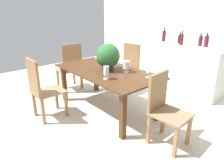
{
  "coord_description": "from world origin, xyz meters",
  "views": [
    {
      "loc": [
        2.61,
        -2.06,
        1.77
      ],
      "look_at": [
        0.01,
        0.16,
        0.53
      ],
      "focal_mm": 32.84,
      "sensor_mm": 36.0,
      "label": 1
    }
  ],
  "objects_px": {
    "dining_table": "(106,76)",
    "wine_bottle_tall": "(164,36)",
    "crystal_vase_left": "(106,72)",
    "wine_bottle_clear": "(180,39)",
    "wine_bottle_amber": "(200,41)",
    "chair_head_end": "(71,65)",
    "wine_bottle_dark": "(206,41)",
    "wine_bottle_green": "(182,39)",
    "crystal_vase_center_near": "(126,65)",
    "kitchen_counter": "(182,67)",
    "chair_far_left": "(129,65)",
    "chair_foot_end": "(164,106)",
    "chair_near_left": "(42,87)",
    "wine_glass": "(148,71)",
    "flower_centerpiece": "(108,56)"
  },
  "relations": [
    {
      "from": "dining_table",
      "to": "wine_bottle_tall",
      "type": "xyz_separation_m",
      "value": [
        -0.27,
        1.96,
        0.49
      ]
    },
    {
      "from": "dining_table",
      "to": "crystal_vase_left",
      "type": "distance_m",
      "value": 0.5
    },
    {
      "from": "wine_bottle_clear",
      "to": "wine_bottle_amber",
      "type": "bearing_deg",
      "value": 12.54
    },
    {
      "from": "chair_head_end",
      "to": "wine_bottle_dark",
      "type": "relative_size",
      "value": 3.67
    },
    {
      "from": "wine_bottle_amber",
      "to": "wine_bottle_green",
      "type": "bearing_deg",
      "value": -146.56
    },
    {
      "from": "crystal_vase_center_near",
      "to": "kitchen_counter",
      "type": "xyz_separation_m",
      "value": [
        0.0,
        1.73,
        -0.36
      ]
    },
    {
      "from": "chair_far_left",
      "to": "wine_bottle_amber",
      "type": "height_order",
      "value": "wine_bottle_amber"
    },
    {
      "from": "wine_bottle_tall",
      "to": "wine_bottle_green",
      "type": "bearing_deg",
      "value": -12.84
    },
    {
      "from": "chair_foot_end",
      "to": "wine_bottle_green",
      "type": "distance_m",
      "value": 2.15
    },
    {
      "from": "chair_head_end",
      "to": "wine_bottle_tall",
      "type": "xyz_separation_m",
      "value": [
        0.94,
        1.96,
        0.55
      ]
    },
    {
      "from": "dining_table",
      "to": "chair_far_left",
      "type": "distance_m",
      "value": 1.07
    },
    {
      "from": "dining_table",
      "to": "chair_near_left",
      "type": "distance_m",
      "value": 1.08
    },
    {
      "from": "wine_bottle_dark",
      "to": "crystal_vase_left",
      "type": "bearing_deg",
      "value": -99.02
    },
    {
      "from": "crystal_vase_center_near",
      "to": "wine_bottle_dark",
      "type": "height_order",
      "value": "wine_bottle_dark"
    },
    {
      "from": "wine_bottle_green",
      "to": "chair_head_end",
      "type": "bearing_deg",
      "value": -128.78
    },
    {
      "from": "crystal_vase_center_near",
      "to": "kitchen_counter",
      "type": "bearing_deg",
      "value": 89.93
    },
    {
      "from": "crystal_vase_left",
      "to": "kitchen_counter",
      "type": "relative_size",
      "value": 0.11
    },
    {
      "from": "chair_far_left",
      "to": "wine_bottle_dark",
      "type": "relative_size",
      "value": 3.59
    },
    {
      "from": "wine_bottle_dark",
      "to": "wine_glass",
      "type": "bearing_deg",
      "value": -89.98
    },
    {
      "from": "chair_far_left",
      "to": "crystal_vase_center_near",
      "type": "relative_size",
      "value": 5.32
    },
    {
      "from": "chair_far_left",
      "to": "chair_foot_end",
      "type": "height_order",
      "value": "chair_far_left"
    },
    {
      "from": "crystal_vase_center_near",
      "to": "wine_bottle_dark",
      "type": "relative_size",
      "value": 0.67
    },
    {
      "from": "dining_table",
      "to": "chair_far_left",
      "type": "bearing_deg",
      "value": 113.87
    },
    {
      "from": "chair_far_left",
      "to": "flower_centerpiece",
      "type": "height_order",
      "value": "flower_centerpiece"
    },
    {
      "from": "dining_table",
      "to": "wine_bottle_clear",
      "type": "relative_size",
      "value": 7.78
    },
    {
      "from": "crystal_vase_center_near",
      "to": "chair_near_left",
      "type": "bearing_deg",
      "value": -121.51
    },
    {
      "from": "dining_table",
      "to": "wine_bottle_green",
      "type": "xyz_separation_m",
      "value": [
        0.27,
        1.83,
        0.48
      ]
    },
    {
      "from": "flower_centerpiece",
      "to": "wine_bottle_green",
      "type": "xyz_separation_m",
      "value": [
        0.27,
        1.8,
        0.14
      ]
    },
    {
      "from": "flower_centerpiece",
      "to": "wine_bottle_amber",
      "type": "height_order",
      "value": "wine_bottle_amber"
    },
    {
      "from": "crystal_vase_left",
      "to": "wine_glass",
      "type": "height_order",
      "value": "crystal_vase_left"
    },
    {
      "from": "wine_glass",
      "to": "kitchen_counter",
      "type": "distance_m",
      "value": 1.76
    },
    {
      "from": "chair_head_end",
      "to": "chair_far_left",
      "type": "bearing_deg",
      "value": 146.16
    },
    {
      "from": "flower_centerpiece",
      "to": "wine_bottle_dark",
      "type": "xyz_separation_m",
      "value": [
        0.71,
        1.98,
        0.13
      ]
    },
    {
      "from": "kitchen_counter",
      "to": "wine_bottle_clear",
      "type": "height_order",
      "value": "wine_bottle_clear"
    },
    {
      "from": "wine_bottle_dark",
      "to": "wine_bottle_tall",
      "type": "relative_size",
      "value": 0.9
    },
    {
      "from": "chair_near_left",
      "to": "crystal_vase_left",
      "type": "distance_m",
      "value": 1.09
    },
    {
      "from": "crystal_vase_left",
      "to": "wine_glass",
      "type": "bearing_deg",
      "value": 55.26
    },
    {
      "from": "crystal_vase_center_near",
      "to": "flower_centerpiece",
      "type": "bearing_deg",
      "value": -153.59
    },
    {
      "from": "chair_near_left",
      "to": "chair_far_left",
      "type": "distance_m",
      "value": 1.96
    },
    {
      "from": "kitchen_counter",
      "to": "wine_bottle_green",
      "type": "height_order",
      "value": "wine_bottle_green"
    },
    {
      "from": "wine_bottle_clear",
      "to": "wine_bottle_green",
      "type": "xyz_separation_m",
      "value": [
        0.11,
        -0.11,
        0.02
      ]
    },
    {
      "from": "wine_bottle_clear",
      "to": "flower_centerpiece",
      "type": "bearing_deg",
      "value": -94.77
    },
    {
      "from": "wine_bottle_dark",
      "to": "wine_bottle_amber",
      "type": "relative_size",
      "value": 1.12
    },
    {
      "from": "flower_centerpiece",
      "to": "crystal_vase_left",
      "type": "height_order",
      "value": "flower_centerpiece"
    },
    {
      "from": "chair_near_left",
      "to": "kitchen_counter",
      "type": "bearing_deg",
      "value": -104.23
    },
    {
      "from": "flower_centerpiece",
      "to": "wine_glass",
      "type": "relative_size",
      "value": 3.05
    },
    {
      "from": "chair_near_left",
      "to": "crystal_vase_center_near",
      "type": "distance_m",
      "value": 1.41
    },
    {
      "from": "chair_near_left",
      "to": "chair_head_end",
      "type": "xyz_separation_m",
      "value": [
        -0.79,
        0.98,
        0.02
      ]
    },
    {
      "from": "wine_glass",
      "to": "wine_bottle_clear",
      "type": "xyz_separation_m",
      "value": [
        -0.55,
        1.7,
        0.25
      ]
    },
    {
      "from": "wine_bottle_amber",
      "to": "wine_bottle_tall",
      "type": "bearing_deg",
      "value": -174.6
    }
  ]
}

